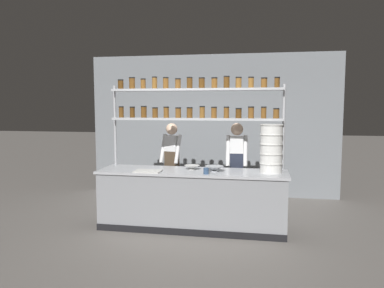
# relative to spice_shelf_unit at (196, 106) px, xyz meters

# --- Properties ---
(ground_plane) EXTENTS (40.00, 40.00, 0.00)m
(ground_plane) POSITION_rel_spice_shelf_unit_xyz_m (0.00, -0.33, -1.92)
(ground_plane) COLOR slate
(back_wall) EXTENTS (5.34, 0.12, 3.01)m
(back_wall) POSITION_rel_spice_shelf_unit_xyz_m (0.00, 2.03, -0.42)
(back_wall) COLOR gray
(back_wall) RESTS_ON ground_plane
(prep_counter) EXTENTS (2.94, 0.76, 0.92)m
(prep_counter) POSITION_rel_spice_shelf_unit_xyz_m (0.00, -0.33, -1.46)
(prep_counter) COLOR gray
(prep_counter) RESTS_ON ground_plane
(spice_shelf_unit) EXTENTS (2.82, 0.28, 2.40)m
(spice_shelf_unit) POSITION_rel_spice_shelf_unit_xyz_m (0.00, 0.00, 0.00)
(spice_shelf_unit) COLOR #ADAFB5
(spice_shelf_unit) RESTS_ON ground_plane
(chef_left) EXTENTS (0.40, 0.32, 1.61)m
(chef_left) POSITION_rel_spice_shelf_unit_xyz_m (-0.53, 0.51, -1.00)
(chef_left) COLOR black
(chef_left) RESTS_ON ground_plane
(chef_center) EXTENTS (0.37, 0.29, 1.64)m
(chef_center) POSITION_rel_spice_shelf_unit_xyz_m (0.65, 0.32, -0.98)
(chef_center) COLOR black
(chef_center) RESTS_ON ground_plane
(container_stack) EXTENTS (0.35, 0.35, 0.73)m
(container_stack) POSITION_rel_spice_shelf_unit_xyz_m (1.20, -0.28, -0.64)
(container_stack) COLOR white
(container_stack) RESTS_ON prep_counter
(cutting_board) EXTENTS (0.40, 0.26, 0.02)m
(cutting_board) POSITION_rel_spice_shelf_unit_xyz_m (-0.64, -0.57, -0.99)
(cutting_board) COLOR silver
(cutting_board) RESTS_ON prep_counter
(prep_bowl_near_left) EXTENTS (0.29, 0.29, 0.08)m
(prep_bowl_near_left) POSITION_rel_spice_shelf_unit_xyz_m (0.35, -0.33, -0.96)
(prep_bowl_near_left) COLOR #B2B7BC
(prep_bowl_near_left) RESTS_ON prep_counter
(prep_bowl_center_front) EXTENTS (0.25, 0.25, 0.07)m
(prep_bowl_center_front) POSITION_rel_spice_shelf_unit_xyz_m (-0.02, -0.23, -0.97)
(prep_bowl_center_front) COLOR silver
(prep_bowl_center_front) RESTS_ON prep_counter
(serving_cup_front) EXTENTS (0.08, 0.08, 0.09)m
(serving_cup_front) POSITION_rel_spice_shelf_unit_xyz_m (0.26, -0.59, -0.96)
(serving_cup_front) COLOR #334C70
(serving_cup_front) RESTS_ON prep_counter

